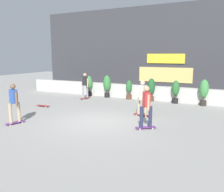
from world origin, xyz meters
TOP-DOWN VIEW (x-y plane):
  - ground_plane at (0.00, 0.00)m, footprint 48.00×48.00m
  - planter_wall at (0.00, 6.00)m, footprint 18.00×0.40m
  - building_backdrop at (0.00, 10.00)m, footprint 20.00×2.08m
  - potted_plant_0 at (-3.81, 5.55)m, footprint 0.47×0.47m
  - potted_plant_1 at (-2.37, 5.55)m, footprint 0.51×0.51m
  - potted_plant_2 at (-0.76, 5.55)m, footprint 0.39×0.39m
  - potted_plant_3 at (0.74, 5.55)m, footprint 0.48×0.48m
  - potted_plant_4 at (2.23, 5.55)m, footprint 0.45×0.45m
  - potted_plant_5 at (3.81, 5.55)m, footprint 0.51×0.51m
  - skater_foreground at (-2.91, -1.77)m, footprint 0.54×0.82m
  - skater_mid_plaza at (-3.38, 4.38)m, footprint 0.55×0.82m
  - skater_by_wall_left at (1.43, 1.80)m, footprint 0.82×0.55m
  - skater_by_wall_right at (2.21, -0.01)m, footprint 0.76×0.64m
  - skateboard_near_camera at (-4.20, 1.27)m, footprint 0.81×0.26m

SIDE VIEW (x-z plane):
  - ground_plane at x=0.00m, z-range 0.00..0.00m
  - skateboard_near_camera at x=-4.20m, z-range 0.02..0.10m
  - planter_wall at x=0.00m, z-range 0.00..0.90m
  - potted_plant_2 at x=-0.76m, z-range 0.05..1.30m
  - potted_plant_4 at x=2.23m, z-range 0.09..1.47m
  - potted_plant_0 at x=-3.81m, z-range 0.10..1.52m
  - potted_plant_3 at x=0.74m, z-range 0.11..1.54m
  - potted_plant_5 at x=3.81m, z-range 0.12..1.62m
  - potted_plant_1 at x=-2.37m, z-range 0.12..1.63m
  - skater_foreground at x=-2.91m, z-range 0.09..1.79m
  - skater_mid_plaza at x=-3.38m, z-range 0.09..1.79m
  - skater_by_wall_left at x=1.43m, z-range 0.09..1.79m
  - skater_by_wall_right at x=2.21m, z-range 0.09..1.79m
  - building_backdrop at x=0.00m, z-range 0.00..6.50m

